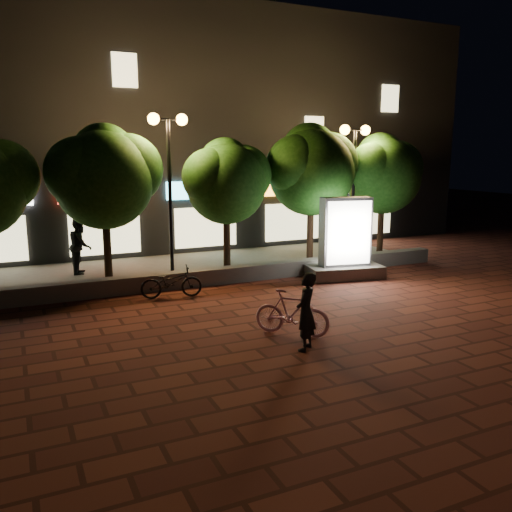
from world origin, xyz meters
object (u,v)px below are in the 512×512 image
tree_far_right (383,171)px  street_lamp_right (354,157)px  tree_left (105,173)px  tree_mid (227,178)px  street_lamp_left (169,154)px  rider (306,312)px  pedestrian (81,245)px  ad_kiosk (345,246)px  scooter_parked (171,282)px  tree_right (312,167)px  scooter_pink (292,313)px

tree_far_right → street_lamp_right: 1.66m
tree_left → tree_mid: (4.00, -0.00, -0.23)m
street_lamp_left → rider: bearing=-84.1°
street_lamp_right → pedestrian: street_lamp_right is taller
tree_mid → street_lamp_left: bearing=-172.7°
tree_left → ad_kiosk: bearing=-18.8°
pedestrian → ad_kiosk: bearing=-103.7°
ad_kiosk → street_lamp_right: bearing=50.7°
tree_left → rider: tree_left is taller
rider → ad_kiosk: bearing=-173.0°
ad_kiosk → street_lamp_left: bearing=157.3°
street_lamp_left → scooter_parked: 4.25m
street_lamp_right → street_lamp_left: bearing=180.0°
tree_right → pedestrian: bearing=169.5°
street_lamp_right → rider: street_lamp_right is taller
ad_kiosk → pedestrian: 8.76m
street_lamp_right → rider: bearing=-130.4°
ad_kiosk → pedestrian: ad_kiosk is taller
ad_kiosk → scooter_pink: (-4.27, -4.22, -0.55)m
street_lamp_right → ad_kiosk: street_lamp_right is taller
tree_mid → pedestrian: bearing=162.5°
tree_mid → tree_far_right: bearing=0.0°
tree_right → pedestrian: (-7.98, 1.47, -2.53)m
street_lamp_left → street_lamp_right: street_lamp_left is taller
street_lamp_left → tree_mid: bearing=7.3°
tree_left → tree_far_right: 10.50m
tree_left → scooter_parked: (1.29, -2.46, -2.99)m
tree_mid → scooter_pink: (-1.11, -6.66, -2.70)m
scooter_parked → pedestrian: size_ratio=0.91×
pedestrian → rider: bearing=-146.7°
scooter_pink → pedestrian: 8.90m
tree_left → tree_right: size_ratio=0.97×
street_lamp_left → street_lamp_right: (7.00, 0.00, -0.13)m
rider → tree_mid: bearing=-141.8°
ad_kiosk → pedestrian: size_ratio=1.39×
tree_mid → pedestrian: (-4.67, 1.47, -2.18)m
tree_far_right → street_lamp_right: street_lamp_right is taller
street_lamp_right → pedestrian: size_ratio=2.61×
tree_left → rider: 8.47m
tree_right → scooter_pink: 8.55m
tree_left → street_lamp_left: 2.05m
scooter_pink → rider: 0.99m
street_lamp_left → scooter_parked: size_ratio=3.00×
tree_right → street_lamp_left: 5.38m
scooter_pink → pedestrian: bearing=68.5°
scooter_parked → pedestrian: 4.44m
tree_mid → ad_kiosk: bearing=-37.7°
tree_mid → scooter_pink: tree_mid is taller
street_lamp_left → scooter_parked: street_lamp_left is taller
tree_right → rider: tree_right is taller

